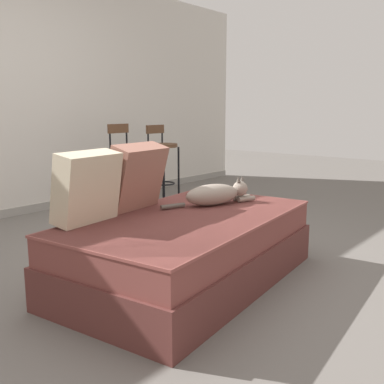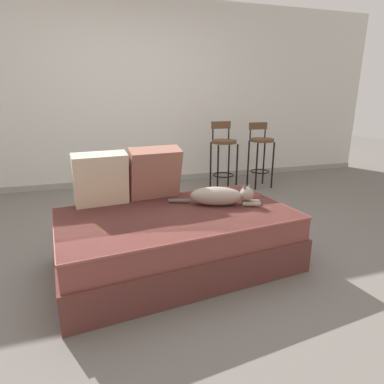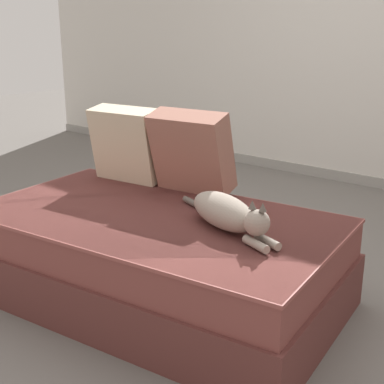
% 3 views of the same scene
% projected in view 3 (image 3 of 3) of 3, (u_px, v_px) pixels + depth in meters
% --- Properties ---
extents(ground_plane, '(16.00, 16.00, 0.00)m').
position_uv_depth(ground_plane, '(205.00, 271.00, 2.99)').
color(ground_plane, '#66605B').
rests_on(ground_plane, ground).
extents(wall_back_panel, '(8.00, 0.10, 2.60)m').
position_uv_depth(wall_back_panel, '(378.00, 27.00, 4.27)').
color(wall_back_panel, silver).
rests_on(wall_back_panel, ground).
extents(wall_baseboard_trim, '(8.00, 0.02, 0.09)m').
position_uv_depth(wall_baseboard_trim, '(361.00, 180.00, 4.60)').
color(wall_baseboard_trim, gray).
rests_on(wall_baseboard_trim, ground).
extents(couch, '(1.87, 1.20, 0.44)m').
position_uv_depth(couch, '(156.00, 257.00, 2.63)').
color(couch, brown).
rests_on(couch, ground).
extents(throw_pillow_corner, '(0.44, 0.26, 0.43)m').
position_uv_depth(throw_pillow_corner, '(127.00, 144.00, 3.07)').
color(throw_pillow_corner, beige).
rests_on(throw_pillow_corner, couch).
extents(throw_pillow_middle, '(0.45, 0.31, 0.45)m').
position_uv_depth(throw_pillow_middle, '(192.00, 152.00, 2.84)').
color(throw_pillow_middle, '#936051').
rests_on(throw_pillow_middle, couch).
extents(cat, '(0.71, 0.34, 0.19)m').
position_uv_depth(cat, '(227.00, 213.00, 2.36)').
color(cat, gray).
rests_on(cat, couch).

